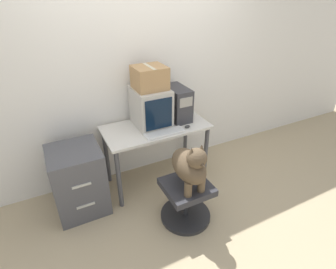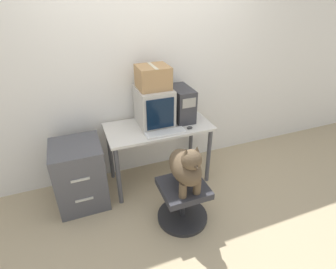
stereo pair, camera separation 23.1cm
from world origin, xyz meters
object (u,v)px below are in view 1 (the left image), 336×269
(dog, at_px, (190,165))
(cardboard_box, at_px, (150,78))
(filing_cabinet, at_px, (79,180))
(pc_tower, at_px, (177,103))
(office_chair, at_px, (186,200))
(keyboard, at_px, (165,133))
(crt_monitor, at_px, (151,107))

(dog, bearing_deg, cardboard_box, 92.38)
(dog, distance_m, filing_cabinet, 1.21)
(pc_tower, relative_size, dog, 0.79)
(cardboard_box, bearing_deg, filing_cabinet, -171.65)
(dog, relative_size, filing_cabinet, 0.71)
(filing_cabinet, bearing_deg, pc_tower, 6.63)
(office_chair, relative_size, dog, 1.01)
(pc_tower, distance_m, filing_cabinet, 1.39)
(office_chair, xyz_separation_m, filing_cabinet, (-0.94, 0.64, 0.13))
(pc_tower, height_order, office_chair, pc_tower)
(keyboard, bearing_deg, office_chair, -90.00)
(crt_monitor, bearing_deg, keyboard, -82.93)
(pc_tower, distance_m, dog, 0.93)
(dog, xyz_separation_m, cardboard_box, (-0.03, 0.82, 0.61))
(pc_tower, bearing_deg, office_chair, -111.32)
(office_chair, bearing_deg, keyboard, 90.00)
(keyboard, relative_size, dog, 0.84)
(pc_tower, distance_m, cardboard_box, 0.50)
(dog, distance_m, cardboard_box, 1.03)
(office_chair, bearing_deg, filing_cabinet, 145.58)
(keyboard, bearing_deg, crt_monitor, 97.07)
(crt_monitor, bearing_deg, office_chair, -87.47)
(cardboard_box, bearing_deg, crt_monitor, -90.00)
(filing_cabinet, relative_size, cardboard_box, 2.22)
(office_chair, relative_size, filing_cabinet, 0.71)
(pc_tower, relative_size, cardboard_box, 1.24)
(dog, bearing_deg, crt_monitor, 92.40)
(keyboard, distance_m, dog, 0.55)
(pc_tower, xyz_separation_m, filing_cabinet, (-1.25, -0.15, -0.59))
(crt_monitor, distance_m, keyboard, 0.34)
(keyboard, distance_m, cardboard_box, 0.61)
(crt_monitor, bearing_deg, dog, -87.60)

